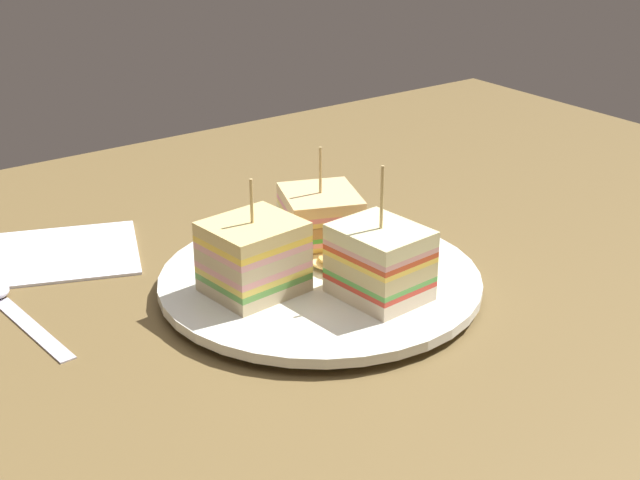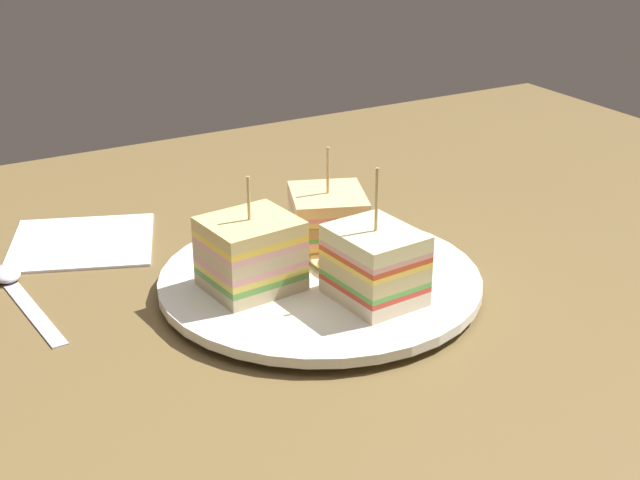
# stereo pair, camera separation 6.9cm
# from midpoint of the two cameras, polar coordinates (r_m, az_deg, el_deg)

# --- Properties ---
(ground_plane) EXTENTS (1.19, 0.87, 0.02)m
(ground_plane) POSITION_cam_midpoint_polar(r_m,az_deg,el_deg) (0.72, -2.78, -3.95)
(ground_plane) COLOR brown
(plate) EXTENTS (0.25, 0.25, 0.01)m
(plate) POSITION_cam_midpoint_polar(r_m,az_deg,el_deg) (0.71, -2.80, -2.69)
(plate) COLOR white
(plate) RESTS_ON ground_plane
(sandwich_wedge_0) EXTENTS (0.08, 0.08, 0.09)m
(sandwich_wedge_0) POSITION_cam_midpoint_polar(r_m,az_deg,el_deg) (0.75, -2.63, 1.21)
(sandwich_wedge_0) COLOR beige
(sandwich_wedge_0) RESTS_ON plate
(sandwich_wedge_1) EXTENTS (0.07, 0.07, 0.09)m
(sandwich_wedge_1) POSITION_cam_midpoint_polar(r_m,az_deg,el_deg) (0.68, -7.12, -1.13)
(sandwich_wedge_1) COLOR beige
(sandwich_wedge_1) RESTS_ON plate
(sandwich_wedge_2) EXTENTS (0.06, 0.07, 0.10)m
(sandwich_wedge_2) POSITION_cam_midpoint_polar(r_m,az_deg,el_deg) (0.66, 0.77, -1.47)
(sandwich_wedge_2) COLOR beige
(sandwich_wedge_2) RESTS_ON plate
(chip_pile) EXTENTS (0.05, 0.06, 0.01)m
(chip_pile) POSITION_cam_midpoint_polar(r_m,az_deg,el_deg) (0.72, -1.85, -1.18)
(chip_pile) COLOR #E4C471
(chip_pile) RESTS_ON plate
(spoon) EXTENTS (0.03, 0.15, 0.01)m
(spoon) POSITION_cam_midpoint_polar(r_m,az_deg,el_deg) (0.74, -21.76, -3.65)
(spoon) COLOR silver
(spoon) RESTS_ON ground_plane
(napkin) EXTENTS (0.15, 0.15, 0.01)m
(napkin) POSITION_cam_midpoint_polar(r_m,az_deg,el_deg) (0.81, -18.10, -0.77)
(napkin) COLOR white
(napkin) RESTS_ON ground_plane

